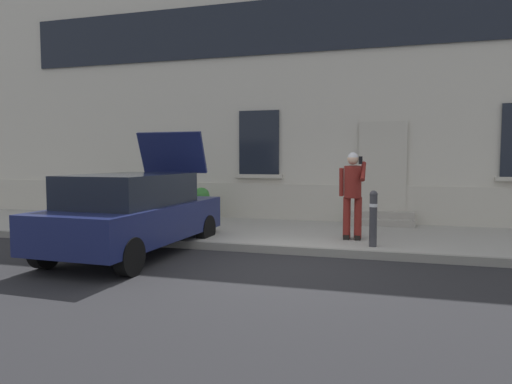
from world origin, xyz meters
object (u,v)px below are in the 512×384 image
Objects in this scene: person_on_phone at (353,190)px; planter_charcoal at (129,200)px; planter_olive at (202,203)px; bollard_near_person at (373,216)px; bollard_far_left at (160,209)px; hatchback_car_navy at (134,212)px.

person_on_phone reaches higher than planter_charcoal.
planter_olive is (2.33, -0.26, 0.00)m from planter_charcoal.
person_on_phone reaches higher than bollard_near_person.
person_on_phone is at bearing 8.79° from bollard_far_left.
hatchback_car_navy is 3.94× the size of bollard_far_left.
bollard_far_left is at bearing -86.92° from planter_olive.
bollard_near_person is at bearing 16.41° from hatchback_car_navy.
hatchback_car_navy reaches higher than bollard_near_person.
bollard_far_left reaches higher than planter_charcoal.
bollard_far_left is 1.22× the size of planter_charcoal.
planter_charcoal is (-2.47, 2.81, -0.11)m from bollard_far_left.
hatchback_car_navy is at bearing -57.39° from planter_charcoal.
person_on_phone reaches higher than bollard_far_left.
person_on_phone is at bearing -19.00° from planter_charcoal.
person_on_phone is (3.93, 0.61, 0.44)m from bollard_far_left.
planter_olive is (-0.27, 3.80, -0.19)m from hatchback_car_navy.
bollard_near_person is 1.22× the size of planter_charcoal.
hatchback_car_navy is 2.35× the size of person_on_phone.
bollard_near_person is 5.17m from planter_olive.
person_on_phone reaches higher than planter_olive.
bollard_far_left is 2.56m from planter_olive.
bollard_far_left is 4.00m from person_on_phone.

